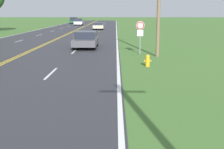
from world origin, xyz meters
TOP-DOWN VIEW (x-y plane):
  - fire_hydrant at (8.66, 18.70)m, footprint 0.41×0.25m
  - traffic_sign at (8.63, 24.03)m, footprint 0.60×0.10m
  - car_dark_grey_sedan_mid_near at (4.26, 28.11)m, footprint 1.96×4.69m
  - car_champagne_hatchback_mid_far at (3.70, 57.14)m, footprint 1.98×4.25m
  - car_silver_sedan_receding at (-2.03, 76.09)m, footprint 2.11×4.45m
  - car_dark_green_van_distant at (-4.64, 87.11)m, footprint 1.90×4.90m

SIDE VIEW (x-z plane):
  - fire_hydrant at x=8.66m, z-range 0.00..0.68m
  - car_champagne_hatchback_mid_far at x=3.70m, z-range 0.07..1.33m
  - car_dark_grey_sedan_mid_near at x=4.26m, z-range 0.03..1.45m
  - car_silver_sedan_receding at x=-2.03m, z-range 0.00..1.63m
  - car_dark_green_van_distant at x=-4.64m, z-range 0.03..1.78m
  - traffic_sign at x=8.63m, z-range 0.61..3.01m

